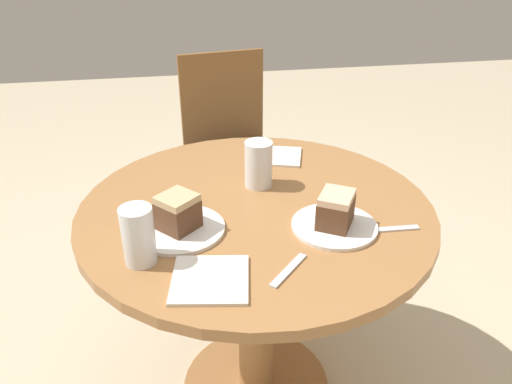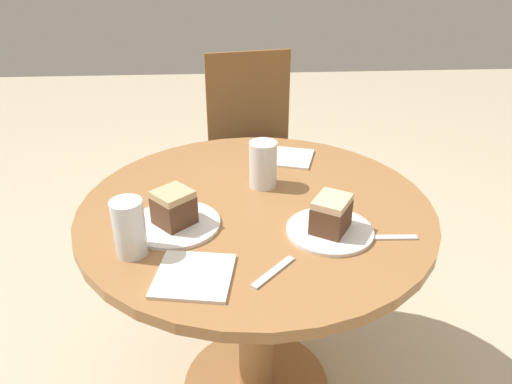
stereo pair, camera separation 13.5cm
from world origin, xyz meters
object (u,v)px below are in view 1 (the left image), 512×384
at_px(plate_far, 179,229).
at_px(glass_water, 139,239).
at_px(plate_near, 334,226).
at_px(cake_slice_near, 336,209).
at_px(glass_lemonade, 259,166).
at_px(cake_slice_far, 178,212).
at_px(chair, 233,153).

relative_size(plate_far, glass_water, 1.65).
xyz_separation_m(plate_near, cake_slice_near, (0.00, 0.00, 0.05)).
bearing_deg(glass_lemonade, cake_slice_far, -139.10).
distance_m(cake_slice_near, glass_water, 0.48).
bearing_deg(cake_slice_far, plate_near, -7.91).
relative_size(plate_near, glass_lemonade, 1.60).
bearing_deg(glass_water, chair, 72.38).
relative_size(plate_far, cake_slice_near, 1.86).
bearing_deg(plate_far, plate_near, -7.91).
relative_size(cake_slice_near, glass_water, 0.89).
height_order(chair, glass_lemonade, chair).
height_order(cake_slice_near, cake_slice_far, cake_slice_far).
relative_size(plate_near, cake_slice_far, 1.79).
bearing_deg(plate_far, cake_slice_far, 26.57).
xyz_separation_m(cake_slice_far, glass_water, (-0.09, -0.11, 0.01)).
bearing_deg(chair, glass_lemonade, -100.90).
relative_size(chair, cake_slice_near, 7.28).
height_order(plate_far, cake_slice_far, cake_slice_far).
distance_m(chair, plate_far, 1.07).
bearing_deg(chair, plate_far, -113.89).
bearing_deg(glass_lemonade, cake_slice_near, -60.45).
distance_m(plate_far, cake_slice_far, 0.05).
height_order(plate_near, plate_far, same).
distance_m(plate_far, glass_lemonade, 0.32).
xyz_separation_m(cake_slice_near, glass_water, (-0.48, -0.06, 0.01)).
relative_size(plate_near, plate_far, 0.95).
bearing_deg(plate_near, cake_slice_far, 172.09).
xyz_separation_m(cake_slice_near, cake_slice_far, (-0.39, 0.05, 0.00)).
bearing_deg(cake_slice_near, plate_far, 172.09).
xyz_separation_m(glass_lemonade, glass_water, (-0.33, -0.32, -0.00)).
xyz_separation_m(cake_slice_near, glass_lemonade, (-0.15, 0.26, 0.01)).
xyz_separation_m(plate_far, glass_lemonade, (0.24, 0.21, 0.06)).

